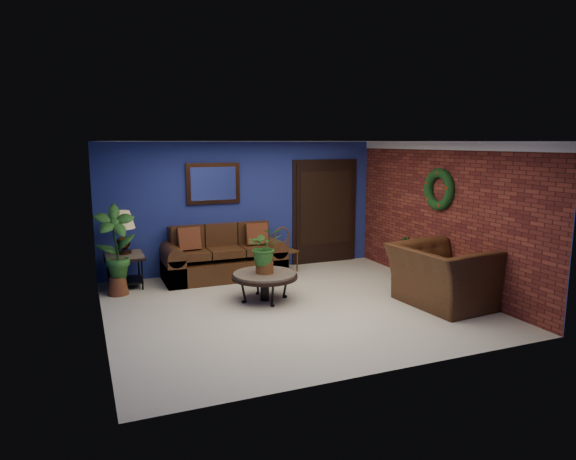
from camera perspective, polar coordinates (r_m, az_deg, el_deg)
name	(u,v)px	position (r m, az deg, el deg)	size (l,w,h in m)	color
floor	(293,306)	(7.98, 0.59, -8.43)	(5.50, 5.50, 0.00)	beige
wall_back	(244,207)	(10.01, -4.96, 2.60)	(5.50, 0.04, 2.50)	navy
wall_left	(98,239)	(7.10, -20.32, -0.93)	(0.04, 5.00, 2.50)	navy
wall_right_brick	(442,216)	(9.10, 16.78, 1.50)	(0.04, 5.00, 2.50)	maroon
ceiling	(294,141)	(7.58, 0.62, 9.82)	(5.50, 5.00, 0.02)	silver
crown_molding	(445,146)	(8.99, 17.01, 8.95)	(0.03, 5.00, 0.14)	white
wall_mirror	(213,184)	(9.76, -8.31, 5.13)	(1.02, 0.06, 0.77)	#3B1E0F
closet_door	(325,212)	(10.66, 4.13, 1.96)	(1.44, 0.06, 2.18)	black
wreath	(439,189)	(9.05, 16.43, 4.35)	(0.72, 0.72, 0.16)	black
sofa	(223,260)	(9.63, -7.25, -3.33)	(2.19, 0.95, 0.99)	#442413
coffee_table	(265,276)	(8.15, -2.61, -5.18)	(1.05, 1.05, 0.45)	#4C4742
end_table	(124,262)	(9.29, -17.74, -3.35)	(0.66, 0.66, 0.60)	#4C4742
table_lamp	(122,227)	(9.17, -17.93, 0.32)	(0.43, 0.43, 0.71)	#3B1E0F
side_chair	(284,246)	(10.01, -0.40, -1.83)	(0.42, 0.42, 0.85)	#543718
armchair	(443,276)	(8.25, 16.85, -4.90)	(1.43, 1.25, 0.93)	#442413
coffee_plant	(264,248)	(8.04, -2.64, -2.05)	(0.56, 0.50, 0.72)	brown
floor_plant	(400,257)	(9.49, 12.31, -2.97)	(0.45, 0.40, 0.84)	brown
tall_plant	(116,247)	(8.81, -18.61, -1.77)	(0.66, 0.45, 1.49)	brown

